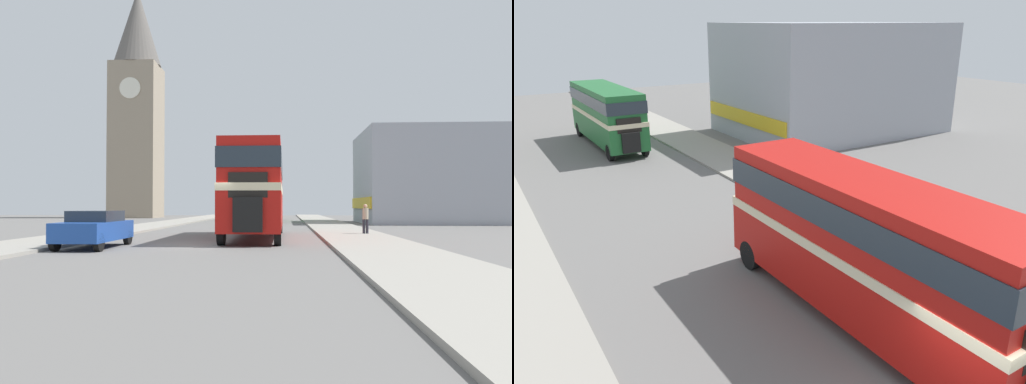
# 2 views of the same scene
# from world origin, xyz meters

# --- Properties ---
(ground_plane) EXTENTS (120.00, 120.00, 0.00)m
(ground_plane) POSITION_xyz_m (0.00, 0.00, 0.00)
(ground_plane) COLOR slate
(sidewalk_right) EXTENTS (3.50, 120.00, 0.12)m
(sidewalk_right) POSITION_xyz_m (6.75, 0.00, 0.06)
(sidewalk_right) COLOR gray
(sidewalk_right) RESTS_ON ground_plane
(sidewalk_left) EXTENTS (3.50, 120.00, 0.12)m
(sidewalk_left) POSITION_xyz_m (-6.75, 0.00, 0.06)
(sidewalk_left) COLOR gray
(sidewalk_left) RESTS_ON ground_plane
(double_decker_bus) EXTENTS (2.54, 10.88, 4.28)m
(double_decker_bus) POSITION_xyz_m (1.86, 4.28, 2.54)
(double_decker_bus) COLOR #B2140F
(double_decker_bus) RESTS_ON ground_plane
(bus_distant) EXTENTS (2.53, 10.28, 4.04)m
(bus_distant) POSITION_xyz_m (1.66, 29.90, 2.41)
(bus_distant) COLOR #1E602D
(bus_distant) RESTS_ON ground_plane
(car_parked_near) EXTENTS (1.75, 4.04, 1.39)m
(car_parked_near) POSITION_xyz_m (-3.88, -1.50, 0.73)
(car_parked_near) COLOR #1E479E
(car_parked_near) RESTS_ON ground_plane
(pedestrian_walking) EXTENTS (0.31, 0.31, 1.54)m
(pedestrian_walking) POSITION_xyz_m (7.47, 6.49, 0.99)
(pedestrian_walking) COLOR #282833
(pedestrian_walking) RESTS_ON sidewalk_right
(church_tower) EXTENTS (6.19, 6.19, 29.98)m
(church_tower) POSITION_xyz_m (-16.03, 43.81, 15.32)
(church_tower) COLOR gray
(church_tower) RESTS_ON ground_plane
(shop_building_block) EXTENTS (15.62, 11.20, 8.17)m
(shop_building_block) POSITION_xyz_m (17.92, 25.62, 4.08)
(shop_building_block) COLOR #999EA8
(shop_building_block) RESTS_ON ground_plane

